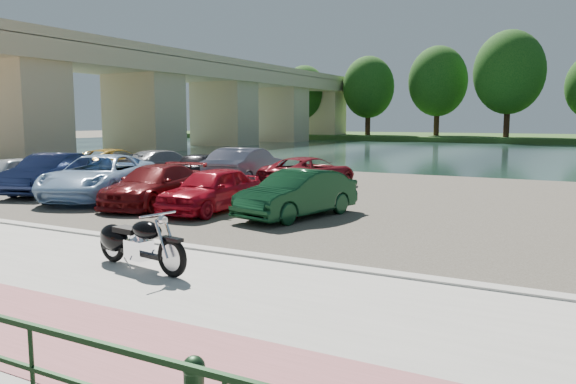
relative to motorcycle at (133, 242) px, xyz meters
name	(u,v)px	position (x,y,z in m)	size (l,w,h in m)	color
ground	(165,284)	(0.95, -0.29, -0.56)	(200.00, 200.00, 0.00)	#595447
promenade	(120,298)	(0.95, -1.29, -0.51)	(60.00, 6.00, 0.10)	#AAA8A0
pink_path	(33,327)	(0.95, -2.79, -0.46)	(60.00, 2.00, 0.01)	#9C5859
kerb	(233,255)	(0.95, 1.71, -0.49)	(60.00, 0.30, 0.14)	#AAA8A0
parking_lot	(383,200)	(0.95, 10.71, -0.54)	(60.00, 18.00, 0.04)	#3E3A32
river	(503,154)	(0.95, 39.71, -0.56)	(120.00, 40.00, 0.00)	black
far_bank	(538,138)	(0.95, 71.71, -0.26)	(120.00, 24.00, 0.60)	#294A1A
bridge	(218,92)	(-27.05, 40.74, 4.96)	(7.00, 56.00, 8.55)	#C5B188
motorcycle	(133,242)	(0.00, 0.00, 0.00)	(2.32, 0.81, 1.05)	black
car_0	(7,173)	(-12.46, 6.33, 0.11)	(1.49, 3.69, 1.26)	silver
car_1	(51,174)	(-10.15, 6.45, 0.20)	(1.52, 4.37, 1.44)	#151F43
car_2	(100,177)	(-7.56, 6.34, 0.22)	(2.46, 5.32, 1.48)	#9BBDE2
car_3	(154,186)	(-4.88, 6.02, 0.10)	(1.75, 4.31, 1.25)	maroon
car_4	(211,190)	(-2.61, 5.91, 0.12)	(1.53, 3.79, 1.29)	#A90B1C
car_5	(297,194)	(0.02, 6.27, 0.12)	(1.37, 3.92, 1.29)	#0E351C
car_6	(114,163)	(-12.60, 11.94, 0.14)	(2.19, 4.74, 1.32)	gold
car_7	(164,164)	(-10.08, 12.49, 0.13)	(1.82, 4.49, 1.30)	gray
car_8	(202,167)	(-7.60, 12.05, 0.13)	(1.54, 3.84, 1.31)	black
car_9	(246,167)	(-5.23, 11.86, 0.25)	(1.63, 4.68, 1.54)	slate
car_10	(309,172)	(-2.63, 12.36, 0.09)	(2.04, 4.42, 1.23)	maroon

